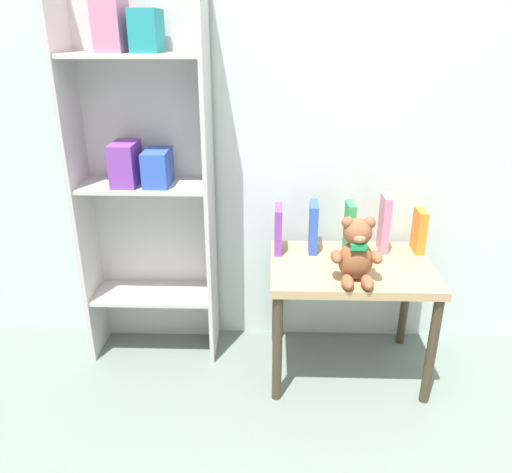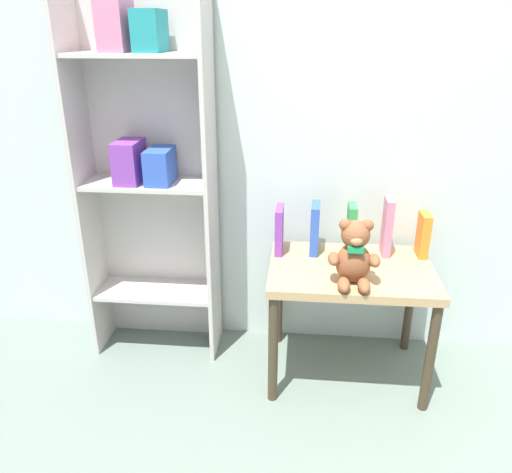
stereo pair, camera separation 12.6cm
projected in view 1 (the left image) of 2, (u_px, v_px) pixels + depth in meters
name	position (u px, v px, depth m)	size (l,w,h in m)	color
wall_back	(324.00, 78.00, 2.11)	(4.80, 0.06, 2.50)	silver
bookshelf_side	(144.00, 164.00, 2.13)	(0.58, 0.25, 1.65)	#BCB7B2
display_table	(350.00, 280.00, 2.13)	(0.68, 0.48, 0.53)	tan
teddy_bear	(357.00, 252.00, 1.92)	(0.20, 0.18, 0.26)	brown
book_standing_purple	(278.00, 229.00, 2.19)	(0.03, 0.14, 0.21)	purple
book_standing_blue	(313.00, 227.00, 2.19)	(0.04, 0.14, 0.22)	#2D51B7
book_standing_green	(349.00, 228.00, 2.17)	(0.03, 0.11, 0.23)	#33934C
book_standing_pink	(384.00, 224.00, 2.18)	(0.03, 0.11, 0.25)	#D17093
book_standing_orange	(419.00, 231.00, 2.19)	(0.04, 0.10, 0.19)	orange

